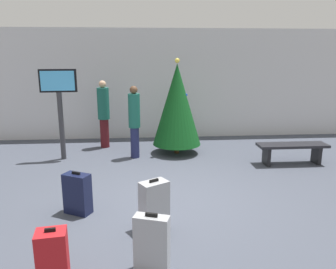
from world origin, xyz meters
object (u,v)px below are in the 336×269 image
object	(u,v)px
waiting_bench	(292,149)
suitcase_3	(53,258)
holiday_tree	(177,105)
suitcase_0	(154,205)
traveller_0	(104,112)
flight_info_kiosk	(59,98)
traveller_1	(134,120)
suitcase_1	(77,194)
suitcase_2	(152,244)

from	to	relation	value
waiting_bench	suitcase_3	xyz separation A→B (m)	(-4.46, -3.82, -0.04)
holiday_tree	suitcase_0	size ratio (longest dim) A/B	3.17
traveller_0	suitcase_3	world-z (taller)	traveller_0
flight_info_kiosk	waiting_bench	world-z (taller)	flight_info_kiosk
traveller_1	suitcase_1	bearing A→B (deg)	-106.60
flight_info_kiosk	suitcase_2	bearing A→B (deg)	-66.09
holiday_tree	suitcase_3	size ratio (longest dim) A/B	3.51
waiting_bench	suitcase_2	bearing A→B (deg)	-132.25
holiday_tree	flight_info_kiosk	world-z (taller)	holiday_tree
holiday_tree	suitcase_1	bearing A→B (deg)	-121.14
flight_info_kiosk	suitcase_0	world-z (taller)	flight_info_kiosk
traveller_1	suitcase_1	world-z (taller)	traveller_1
suitcase_2	traveller_1	bearing A→B (deg)	93.38
holiday_tree	traveller_1	xyz separation A→B (m)	(-1.06, -0.29, -0.32)
traveller_0	suitcase_2	world-z (taller)	traveller_0
waiting_bench	traveller_0	bearing A→B (deg)	157.97
traveller_1	suitcase_0	bearing A→B (deg)	-84.49
traveller_0	suitcase_1	xyz separation A→B (m)	(-0.03, -3.92, -0.64)
traveller_0	suitcase_2	xyz separation A→B (m)	(1.10, -5.51, -0.61)
waiting_bench	traveller_1	xyz separation A→B (m)	(-3.63, 0.80, 0.58)
traveller_0	suitcase_0	xyz separation A→B (m)	(1.17, -4.48, -0.61)
waiting_bench	suitcase_2	world-z (taller)	suitcase_2
traveller_1	suitcase_0	xyz separation A→B (m)	(0.33, -3.47, -0.59)
waiting_bench	suitcase_1	size ratio (longest dim) A/B	2.28
flight_info_kiosk	traveller_0	xyz separation A→B (m)	(0.90, 0.99, -0.53)
traveller_0	suitcase_0	world-z (taller)	traveller_0
suitcase_2	suitcase_3	xyz separation A→B (m)	(-1.09, -0.12, -0.04)
suitcase_2	suitcase_3	bearing A→B (deg)	-173.65
traveller_1	suitcase_0	size ratio (longest dim) A/B	2.33
holiday_tree	suitcase_3	world-z (taller)	holiday_tree
waiting_bench	suitcase_0	world-z (taller)	suitcase_0
waiting_bench	holiday_tree	bearing A→B (deg)	157.06
holiday_tree	traveller_0	size ratio (longest dim) A/B	1.32
holiday_tree	suitcase_3	bearing A→B (deg)	-111.05
flight_info_kiosk	traveller_0	distance (m)	1.44
suitcase_2	traveller_0	bearing A→B (deg)	101.33
waiting_bench	suitcase_3	world-z (taller)	suitcase_3
flight_info_kiosk	suitcase_0	xyz separation A→B (m)	(2.07, -3.49, -1.13)
waiting_bench	flight_info_kiosk	bearing A→B (deg)	171.34
suitcase_3	traveller_0	bearing A→B (deg)	90.12
flight_info_kiosk	suitcase_0	size ratio (longest dim) A/B	2.85
waiting_bench	traveller_0	distance (m)	4.86
holiday_tree	flight_info_kiosk	bearing A→B (deg)	-174.52
waiting_bench	suitcase_2	xyz separation A→B (m)	(-3.36, -3.70, -0.01)
suitcase_0	suitcase_2	distance (m)	1.03
suitcase_0	waiting_bench	bearing A→B (deg)	39.04
flight_info_kiosk	traveller_1	bearing A→B (deg)	-0.61
suitcase_2	waiting_bench	bearing A→B (deg)	47.75
holiday_tree	traveller_0	world-z (taller)	holiday_tree
suitcase_1	suitcase_0	bearing A→B (deg)	-25.08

